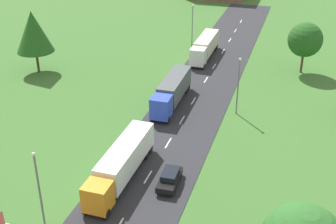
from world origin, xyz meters
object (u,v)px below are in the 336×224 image
Objects in this scene: truck_third at (205,46)px; car_second at (170,178)px; truck_lead at (122,162)px; lamppost_second at (238,83)px; tree_oak at (33,32)px; tree_pine at (305,40)px; lamppost_lead at (39,186)px; lamppost_third at (192,24)px; truck_second at (172,90)px.

truck_third is 37.97m from car_second.
truck_lead is 5.18m from car_second.
tree_oak is (-33.17, 5.12, 2.36)m from lamppost_second.
truck_third is 16.98m from tree_pine.
lamppost_second is at bearing 64.79° from lamppost_lead.
car_second is at bearing -107.77° from tree_pine.
tree_pine reaches higher than car_second.
tree_pine is at bearing 72.23° from car_second.
tree_oak is (-29.36, 23.07, 5.92)m from car_second.
tree_pine reaches higher than truck_third.
tree_oak reaches higher than truck_lead.
lamppost_third is at bearing 94.85° from truck_lead.
lamppost_second is at bearing 64.34° from truck_lead.
lamppost_second is at bearing -62.97° from lamppost_third.
lamppost_third reaches higher than truck_third.
car_second is 13.33m from lamppost_lead.
truck_second is 1.01× the size of truck_third.
truck_second is 27.63m from lamppost_lead.
lamppost_third is (-3.44, 24.29, 2.39)m from truck_second.
car_second is at bearing -73.91° from truck_second.
car_second is at bearing 45.71° from lamppost_lead.
tree_oak is (-24.34, 23.50, 4.70)m from truck_lead.
lamppost_lead is 0.99× the size of lamppost_second.
tree_oak is (-20.71, -19.29, 2.28)m from lamppost_third.
lamppost_second is 27.41m from lamppost_third.
truck_lead is 1.08× the size of truck_third.
car_second is 0.55× the size of lamppost_third.
lamppost_lead is at bearing -94.73° from truck_third.
lamppost_lead is (-8.97, -9.20, 3.54)m from car_second.
lamppost_lead is at bearing -90.36° from lamppost_third.
tree_pine is at bearing 17.07° from tree_oak.
lamppost_third is (0.32, 51.57, 0.11)m from lamppost_lead.
lamppost_second reaches higher than truck_second.
car_second is 0.44× the size of tree_oak.
tree_oak is (-24.15, 5.00, 4.67)m from truck_second.
car_second is at bearing 4.90° from truck_lead.
car_second is 37.66m from tree_pine.
car_second is (5.21, -18.07, -1.25)m from truck_second.
truck_second is 19.54m from truck_third.
lamppost_third reaches higher than truck_lead.
truck_second is 24.38m from tree_pine.
lamppost_third is at bearing 42.97° from tree_oak.
lamppost_third is (-12.46, 24.42, 0.08)m from lamppost_second.
truck_second is 1.54× the size of lamppost_third.
truck_lead is at bearing -85.15° from lamppost_third.
truck_second is 9.31m from lamppost_second.
truck_lead is 1.32× the size of tree_oak.
truck_second is at bearing 106.09° from car_second.
lamppost_third is 28.40m from tree_oak.
truck_lead is 20.52m from lamppost_second.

